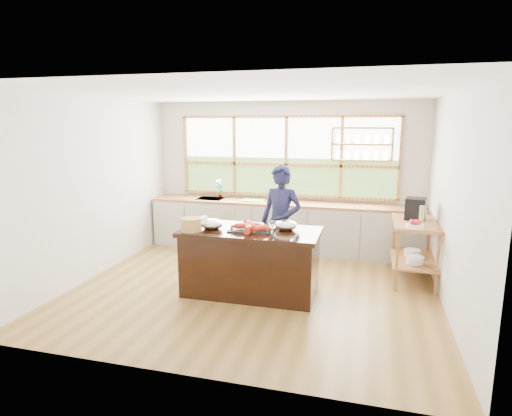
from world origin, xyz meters
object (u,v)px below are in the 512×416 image
at_px(island, 251,262).
at_px(wicker_basket, 191,225).
at_px(cook, 281,223).
at_px(espresso_machine, 416,209).

height_order(island, wicker_basket, wicker_basket).
bearing_deg(cook, island, -101.15).
bearing_deg(cook, espresso_machine, 28.94).
bearing_deg(wicker_basket, cook, 42.33).
relative_size(island, cook, 1.08).
height_order(island, espresso_machine, espresso_machine).
bearing_deg(island, espresso_machine, 29.80).
distance_m(island, wicker_basket, 0.95).
bearing_deg(wicker_basket, espresso_machine, 27.43).
bearing_deg(cook, wicker_basket, -126.01).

